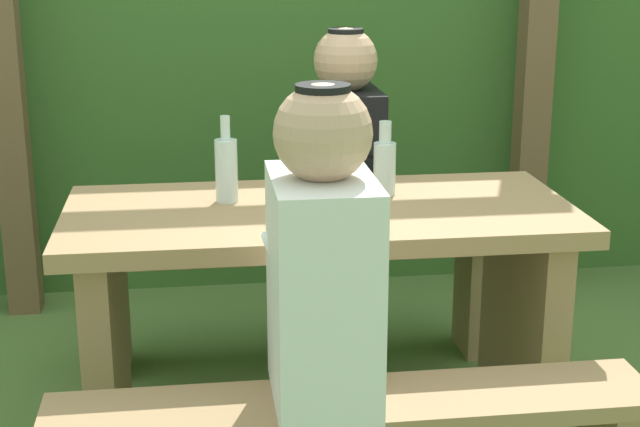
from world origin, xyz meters
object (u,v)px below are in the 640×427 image
object	(u,v)px
picnic_table	(320,285)
bench_far	(298,275)
bottle_left	(226,168)
person_black_coat	(345,145)
drinking_glass	(319,202)
bottle_right	(385,165)
person_white_shirt	(323,261)

from	to	relation	value
picnic_table	bench_far	xyz separation A→B (m)	(0.00, 0.58, -0.18)
bench_far	bottle_left	distance (m)	0.74
person_black_coat	drinking_glass	size ratio (longest dim) A/B	9.12
drinking_glass	bottle_right	bearing A→B (deg)	42.28
bottle_left	bottle_right	size ratio (longest dim) A/B	1.14
bench_far	drinking_glass	world-z (taller)	drinking_glass
person_white_shirt	bottle_left	xyz separation A→B (m)	(-0.18, 0.66, 0.05)
picnic_table	bottle_right	size ratio (longest dim) A/B	6.57
picnic_table	person_black_coat	xyz separation A→B (m)	(0.16, 0.57, 0.27)
drinking_glass	bottle_left	world-z (taller)	bottle_left
person_white_shirt	drinking_glass	world-z (taller)	person_white_shirt
bottle_right	drinking_glass	bearing A→B (deg)	-137.72
person_white_shirt	bottle_right	distance (m)	0.74
picnic_table	drinking_glass	world-z (taller)	drinking_glass
picnic_table	person_white_shirt	world-z (taller)	person_white_shirt
person_white_shirt	bottle_left	world-z (taller)	person_white_shirt
picnic_table	bottle_right	xyz separation A→B (m)	(0.20, 0.11, 0.32)
person_white_shirt	person_black_coat	bearing A→B (deg)	78.58
bench_far	person_black_coat	size ratio (longest dim) A/B	1.95
picnic_table	bench_far	world-z (taller)	picnic_table
picnic_table	bottle_left	bearing A→B (deg)	160.13
person_black_coat	picnic_table	bearing A→B (deg)	-105.67
bottle_right	person_white_shirt	bearing A→B (deg)	-111.77
bench_far	person_white_shirt	size ratio (longest dim) A/B	1.95
drinking_glass	person_white_shirt	bearing A→B (deg)	-96.54
bottle_right	bottle_left	bearing A→B (deg)	-177.68
person_black_coat	bottle_left	bearing A→B (deg)	-130.52
picnic_table	person_white_shirt	bearing A→B (deg)	-97.05
bench_far	person_white_shirt	bearing A→B (deg)	-93.53
bench_far	drinking_glass	xyz separation A→B (m)	(-0.02, -0.66, 0.45)
person_black_coat	bench_far	bearing A→B (deg)	178.82
picnic_table	person_black_coat	world-z (taller)	person_black_coat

